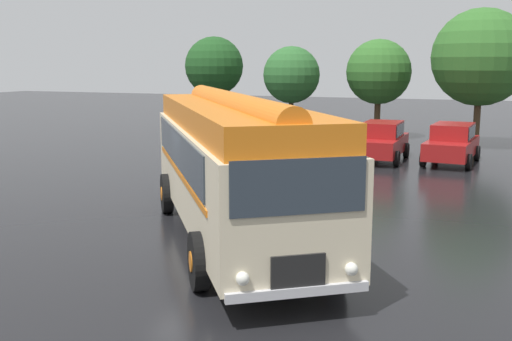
# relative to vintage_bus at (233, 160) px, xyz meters

# --- Properties ---
(ground_plane) EXTENTS (120.00, 120.00, 0.00)m
(ground_plane) POSITION_rel_vintage_bus_xyz_m (-0.71, 0.16, -1.89)
(ground_plane) COLOR black
(vintage_bus) EXTENTS (7.80, 9.65, 3.49)m
(vintage_bus) POSITION_rel_vintage_bus_xyz_m (0.00, 0.00, 0.00)
(vintage_bus) COLOR beige
(vintage_bus) RESTS_ON ground
(car_near_left) EXTENTS (2.04, 4.24, 1.66)m
(car_near_left) POSITION_rel_vintage_bus_xyz_m (-3.93, 13.17, -1.05)
(car_near_left) COLOR #144C28
(car_near_left) RESTS_ON ground
(car_mid_left) EXTENTS (2.28, 4.35, 1.66)m
(car_mid_left) POSITION_rel_vintage_bus_xyz_m (-1.47, 13.09, -1.05)
(car_mid_left) COLOR black
(car_mid_left) RESTS_ON ground
(car_mid_right) EXTENTS (2.02, 4.23, 1.66)m
(car_mid_right) POSITION_rel_vintage_bus_xyz_m (1.30, 13.12, -1.05)
(car_mid_right) COLOR maroon
(car_mid_right) RESTS_ON ground
(car_far_right) EXTENTS (2.27, 4.35, 1.66)m
(car_far_right) POSITION_rel_vintage_bus_xyz_m (4.18, 13.36, -1.05)
(car_far_right) COLOR maroon
(car_far_right) RESTS_ON ground
(tree_far_left) EXTENTS (3.44, 3.44, 5.70)m
(tree_far_left) POSITION_rel_vintage_bus_xyz_m (-9.76, 19.74, 2.05)
(tree_far_left) COLOR #4C3823
(tree_far_left) RESTS_ON ground
(tree_left_of_centre) EXTENTS (3.13, 3.13, 5.08)m
(tree_left_of_centre) POSITION_rel_vintage_bus_xyz_m (-4.78, 19.25, 1.69)
(tree_left_of_centre) COLOR #4C3823
(tree_left_of_centre) RESTS_ON ground
(tree_centre) EXTENTS (3.57, 3.57, 5.47)m
(tree_centre) POSITION_rel_vintage_bus_xyz_m (-0.28, 20.93, 1.79)
(tree_centre) COLOR #4C3823
(tree_centre) RESTS_ON ground
(tree_right_of_centre) EXTENTS (4.78, 4.78, 6.82)m
(tree_right_of_centre) POSITION_rel_vintage_bus_xyz_m (4.99, 19.08, 2.56)
(tree_right_of_centre) COLOR #4C3823
(tree_right_of_centre) RESTS_ON ground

